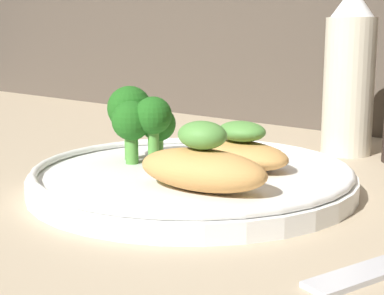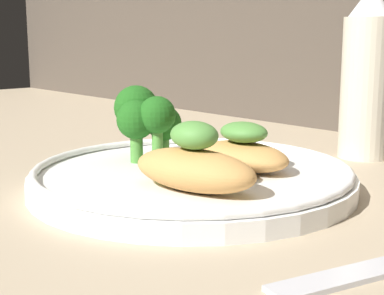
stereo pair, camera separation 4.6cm
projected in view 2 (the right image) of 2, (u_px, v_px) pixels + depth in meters
The scene contains 6 objects.
ground_plane at pixel (192, 195), 46.95cm from camera, with size 180.00×180.00×1.00cm, color tan.
plate at pixel (192, 177), 46.67cm from camera, with size 25.73×25.73×2.00cm.
grilled_meat_front at pixel (194, 165), 40.90cm from camera, with size 10.48×6.26×4.91cm.
grilled_meat_middle at pixel (243, 151), 47.35cm from camera, with size 8.98×5.36×3.86cm.
broccoli_bunch at pixel (146, 117), 50.23cm from camera, with size 6.38×5.84×6.42cm.
sauce_bottle at pixel (367, 77), 57.48cm from camera, with size 5.05×5.05×16.78cm.
Camera 2 is at (33.53, -30.53, 12.29)cm, focal length 55.00 mm.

